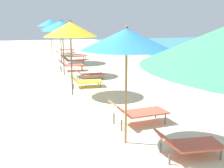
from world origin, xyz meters
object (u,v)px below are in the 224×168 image
(lounger_third_inland, at_px, (188,144))
(umbrella_fifth, at_px, (62,26))
(lounger_third_shoreside, at_px, (138,111))
(lounger_fourth_shoreside, at_px, (85,81))
(lounger_fifth_shoreside, at_px, (71,64))
(lounger_sixth_inland, at_px, (73,60))
(umbrella_farthest, at_px, (51,23))
(umbrella_sixth, at_px, (60,25))
(lounger_farthest_shoreside, at_px, (64,49))
(umbrella_third, at_px, (127,39))
(lounger_fifth_inland, at_px, (89,74))
(umbrella_fourth, at_px, (70,29))
(beach_ball, at_px, (133,53))
(lounger_sixth_shoreside, at_px, (76,55))

(lounger_third_inland, xyz_separation_m, umbrella_fifth, (-1.42, 8.98, 2.05))
(lounger_third_shoreside, bearing_deg, lounger_fourth_shoreside, 91.57)
(lounger_fifth_shoreside, xyz_separation_m, lounger_sixth_inland, (0.39, 2.03, -0.04))
(lounger_third_shoreside, relative_size, lounger_fifth_shoreside, 1.11)
(lounger_third_inland, height_order, umbrella_farthest, umbrella_farthest)
(umbrella_sixth, bearing_deg, lounger_farthest_shoreside, 82.08)
(lounger_fourth_shoreside, distance_m, umbrella_sixth, 7.12)
(umbrella_third, bearing_deg, lounger_sixth_inland, 87.93)
(umbrella_sixth, distance_m, lounger_sixth_inland, 2.31)
(lounger_third_shoreside, distance_m, lounger_fifth_inland, 5.81)
(umbrella_fourth, distance_m, lounger_fourth_shoreside, 2.41)
(umbrella_third, relative_size, lounger_fifth_shoreside, 1.84)
(beach_ball, bearing_deg, umbrella_third, -110.24)
(lounger_fourth_shoreside, bearing_deg, lounger_farthest_shoreside, 90.41)
(lounger_sixth_inland, bearing_deg, lounger_fifth_shoreside, -88.03)
(umbrella_third, height_order, lounger_fifth_inland, umbrella_third)
(lounger_fifth_shoreside, distance_m, umbrella_farthest, 7.67)
(umbrella_sixth, bearing_deg, lounger_fifth_shoreside, -86.55)
(umbrella_fourth, xyz_separation_m, lounger_sixth_shoreside, (1.49, 9.09, -1.99))
(lounger_third_inland, height_order, umbrella_fourth, umbrella_fourth)
(umbrella_third, bearing_deg, umbrella_sixth, 90.77)
(umbrella_fourth, bearing_deg, lounger_sixth_inland, 82.10)
(lounger_third_inland, xyz_separation_m, lounger_sixth_shoreside, (-0.04, 14.32, 0.04))
(lounger_fourth_shoreside, height_order, lounger_farthest_shoreside, lounger_farthest_shoreside)
(umbrella_third, relative_size, umbrella_sixth, 0.94)
(lounger_fourth_shoreside, relative_size, umbrella_farthest, 0.48)
(lounger_farthest_shoreside, bearing_deg, beach_ball, -28.13)
(lounger_farthest_shoreside, bearing_deg, umbrella_third, -94.68)
(lounger_fifth_shoreside, bearing_deg, umbrella_fifth, -109.90)
(lounger_fifth_inland, bearing_deg, lounger_third_shoreside, -91.87)
(umbrella_fourth, distance_m, lounger_sixth_shoreside, 9.42)
(umbrella_fourth, height_order, lounger_sixth_inland, umbrella_fourth)
(umbrella_fifth, relative_size, lounger_fifth_shoreside, 1.93)
(lounger_sixth_inland, relative_size, lounger_farthest_shoreside, 0.92)
(lounger_third_inland, relative_size, beach_ball, 5.32)
(lounger_third_shoreside, relative_size, lounger_third_inland, 1.13)
(lounger_third_inland, xyz_separation_m, lounger_fourth_shoreside, (-0.87, 6.32, -0.02))
(umbrella_fifth, xyz_separation_m, lounger_sixth_inland, (0.86, 3.20, -2.03))
(umbrella_third, distance_m, lounger_fourth_shoreside, 5.75)
(lounger_farthest_shoreside, xyz_separation_m, beach_ball, (5.03, -2.39, -0.20))
(umbrella_sixth, bearing_deg, beach_ball, 27.55)
(lounger_fifth_inland, bearing_deg, umbrella_fifth, 123.52)
(umbrella_fourth, relative_size, lounger_fourth_shoreside, 1.96)
(umbrella_fourth, xyz_separation_m, umbrella_sixth, (0.39, 7.91, 0.02))
(umbrella_fifth, bearing_deg, lounger_fifth_inland, -53.24)
(lounger_fifth_shoreside, xyz_separation_m, lounger_sixth_shoreside, (0.91, 4.16, -0.03))
(beach_ball, bearing_deg, lounger_fifth_inland, -121.12)
(umbrella_fifth, relative_size, umbrella_sixth, 0.99)
(umbrella_fifth, height_order, beach_ball, umbrella_fifth)
(lounger_fifth_shoreside, distance_m, beach_ball, 8.21)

